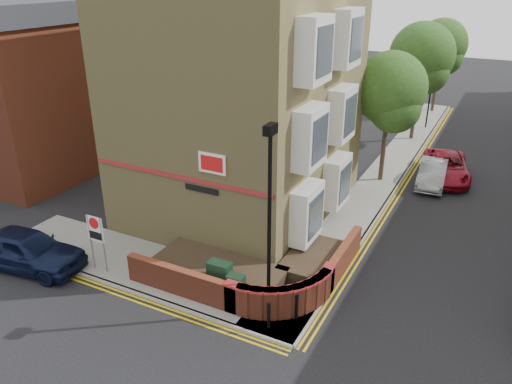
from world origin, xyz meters
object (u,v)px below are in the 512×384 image
object	(u,v)px
utility_cabinet_large	(220,278)
navy_hatchback	(26,249)
lamppost	(269,222)
silver_car_near	(432,173)
zone_sign	(96,233)

from	to	relation	value
utility_cabinet_large	navy_hatchback	world-z (taller)	navy_hatchback
lamppost	silver_car_near	distance (m)	14.18
lamppost	navy_hatchback	distance (m)	9.76
zone_sign	silver_car_near	distance (m)	17.21
zone_sign	navy_hatchback	bearing A→B (deg)	-159.43
lamppost	utility_cabinet_large	world-z (taller)	lamppost
zone_sign	silver_car_near	bearing A→B (deg)	56.44
lamppost	navy_hatchback	xyz separation A→B (m)	(-9.26, -1.70, -2.57)
zone_sign	navy_hatchback	world-z (taller)	zone_sign
silver_car_near	utility_cabinet_large	bearing A→B (deg)	-113.75
lamppost	navy_hatchback	bearing A→B (deg)	-169.59
lamppost	zone_sign	world-z (taller)	lamppost
utility_cabinet_large	zone_sign	world-z (taller)	zone_sign
navy_hatchback	silver_car_near	distance (m)	19.55
utility_cabinet_large	navy_hatchback	distance (m)	7.58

